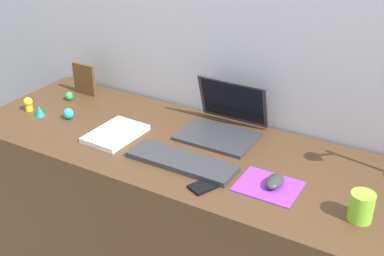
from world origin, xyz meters
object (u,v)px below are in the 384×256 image
at_px(cell_phone, 208,184).
at_px(coffee_mug, 361,207).
at_px(toy_figurine_yellow, 28,104).
at_px(keyboard, 182,161).
at_px(toy_figurine_green, 69,96).
at_px(toy_figurine_cyan, 68,114).
at_px(laptop, 224,121).
at_px(mouse, 275,181).
at_px(picture_frame, 84,79).
at_px(notebook_pad, 116,134).
at_px(toy_figurine_teal, 39,111).

distance_m(cell_phone, coffee_mug, 0.50).
bearing_deg(toy_figurine_yellow, keyboard, -3.33).
height_order(toy_figurine_green, toy_figurine_cyan, toy_figurine_cyan).
height_order(laptop, mouse, laptop).
bearing_deg(keyboard, picture_frame, 156.51).
xyz_separation_m(cell_phone, notebook_pad, (-0.49, 0.13, 0.01)).
bearing_deg(toy_figurine_green, cell_phone, -18.61).
xyz_separation_m(laptop, mouse, (0.32, -0.27, -0.03)).
xyz_separation_m(picture_frame, toy_figurine_teal, (-0.01, -0.28, -0.05)).
height_order(notebook_pad, toy_figurine_green, toy_figurine_green).
bearing_deg(laptop, notebook_pad, -145.74).
height_order(mouse, cell_phone, mouse).
xyz_separation_m(notebook_pad, toy_figurine_yellow, (-0.48, -0.00, 0.02)).
relative_size(coffee_mug, toy_figurine_green, 2.38).
height_order(mouse, notebook_pad, mouse).
distance_m(picture_frame, toy_figurine_yellow, 0.29).
relative_size(laptop, toy_figurine_cyan, 6.31).
height_order(notebook_pad, picture_frame, picture_frame).
relative_size(toy_figurine_yellow, toy_figurine_teal, 1.30).
distance_m(keyboard, coffee_mug, 0.64).
relative_size(picture_frame, coffee_mug, 1.59).
height_order(laptop, toy_figurine_cyan, laptop).
height_order(toy_figurine_green, toy_figurine_yellow, toy_figurine_yellow).
height_order(picture_frame, toy_figurine_teal, picture_frame).
xyz_separation_m(coffee_mug, toy_figurine_yellow, (-1.46, 0.05, -0.01)).
bearing_deg(mouse, picture_frame, 165.14).
bearing_deg(picture_frame, notebook_pad, -34.56).
distance_m(laptop, keyboard, 0.30).
height_order(cell_phone, toy_figurine_green, toy_figurine_green).
bearing_deg(cell_phone, toy_figurine_green, -174.95).
height_order(cell_phone, toy_figurine_yellow, toy_figurine_yellow).
xyz_separation_m(laptop, picture_frame, (-0.75, 0.02, 0.02)).
bearing_deg(toy_figurine_green, picture_frame, 78.70).
height_order(notebook_pad, toy_figurine_yellow, toy_figurine_yellow).
relative_size(cell_phone, toy_figurine_teal, 2.66).
bearing_deg(toy_figurine_teal, picture_frame, 87.22).
bearing_deg(notebook_pad, toy_figurine_cyan, 176.78).
bearing_deg(coffee_mug, mouse, 172.71).
distance_m(mouse, picture_frame, 1.11).
bearing_deg(cell_phone, toy_figurine_cyan, -167.67).
bearing_deg(toy_figurine_cyan, coffee_mug, -3.71).
bearing_deg(toy_figurine_teal, mouse, -0.07).
relative_size(laptop, toy_figurine_yellow, 4.79).
distance_m(mouse, toy_figurine_cyan, 0.96).
bearing_deg(picture_frame, toy_figurine_cyan, -64.60).
bearing_deg(toy_figurine_green, notebook_pad, -23.22).
bearing_deg(laptop, toy_figurine_green, -174.54).
xyz_separation_m(keyboard, toy_figurine_cyan, (-0.61, 0.07, 0.01)).
bearing_deg(laptop, coffee_mug, -26.21).
xyz_separation_m(keyboard, coffee_mug, (0.64, -0.01, 0.04)).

